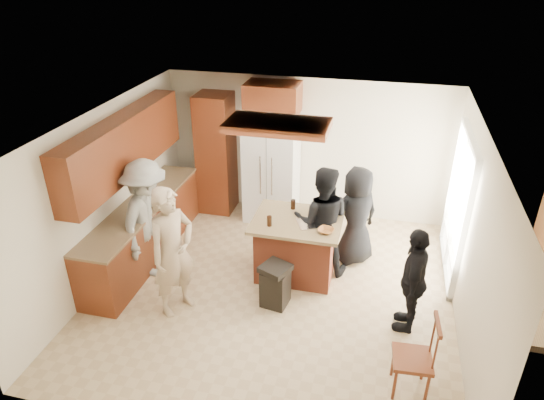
% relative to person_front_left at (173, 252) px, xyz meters
% --- Properties ---
extents(person_front_left, '(0.74, 0.82, 1.83)m').
position_rel_person_front_left_xyz_m(person_front_left, '(0.00, 0.00, 0.00)').
color(person_front_left, tan).
rests_on(person_front_left, ground).
extents(person_behind_left, '(0.88, 0.60, 1.71)m').
position_rel_person_front_left_xyz_m(person_behind_left, '(1.75, 1.35, -0.06)').
color(person_behind_left, black).
rests_on(person_behind_left, ground).
extents(person_behind_right, '(0.91, 0.89, 1.58)m').
position_rel_person_front_left_xyz_m(person_behind_right, '(2.22, 1.73, -0.12)').
color(person_behind_right, black).
rests_on(person_behind_right, ground).
extents(person_side_right, '(0.53, 0.90, 1.47)m').
position_rel_person_front_left_xyz_m(person_side_right, '(3.05, 0.38, -0.18)').
color(person_side_right, black).
rests_on(person_side_right, ground).
extents(person_counter, '(0.59, 1.20, 1.82)m').
position_rel_person_front_left_xyz_m(person_counter, '(-0.71, 0.72, -0.00)').
color(person_counter, gray).
rests_on(person_counter, ground).
extents(left_cabinetry, '(0.64, 3.00, 2.30)m').
position_rel_person_front_left_xyz_m(left_cabinetry, '(-1.06, 1.07, 0.04)').
color(left_cabinetry, maroon).
rests_on(left_cabinetry, ground).
extents(back_wall_units, '(1.80, 0.60, 2.45)m').
position_rel_person_front_left_xyz_m(back_wall_units, '(-0.15, 2.87, 0.46)').
color(back_wall_units, maroon).
rests_on(back_wall_units, ground).
extents(refrigerator, '(0.90, 0.76, 1.80)m').
position_rel_person_front_left_xyz_m(refrigerator, '(0.64, 2.79, -0.02)').
color(refrigerator, white).
rests_on(refrigerator, ground).
extents(kitchen_island, '(1.28, 1.03, 0.93)m').
position_rel_person_front_left_xyz_m(kitchen_island, '(1.41, 1.18, -0.44)').
color(kitchen_island, '#A04229').
rests_on(kitchen_island, ground).
extents(island_items, '(0.97, 0.73, 0.15)m').
position_rel_person_front_left_xyz_m(island_items, '(1.65, 1.11, 0.05)').
color(island_items, silver).
rests_on(island_items, kitchen_island).
extents(trash_bin, '(0.47, 0.47, 0.63)m').
position_rel_person_front_left_xyz_m(trash_bin, '(1.27, 0.40, -0.60)').
color(trash_bin, black).
rests_on(trash_bin, ground).
extents(spindle_chair, '(0.45, 0.45, 0.99)m').
position_rel_person_front_left_xyz_m(spindle_chair, '(3.08, -0.68, -0.46)').
color(spindle_chair, maroon).
rests_on(spindle_chair, ground).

